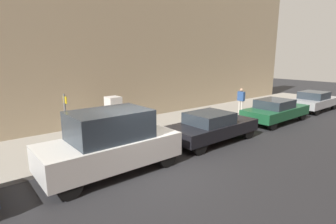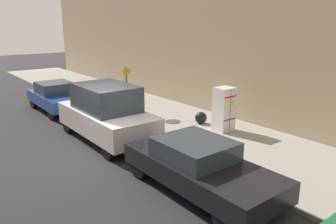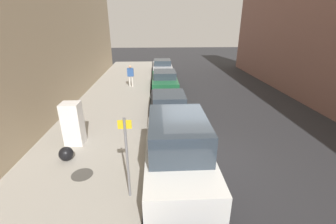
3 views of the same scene
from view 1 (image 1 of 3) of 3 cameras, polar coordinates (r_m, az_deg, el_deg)
ground_plane at (r=9.27m, az=-4.47°, el=-12.82°), size 80.00×80.00×0.00m
sidewalk_slab at (r=12.71m, az=-15.51°, el=-5.93°), size 4.64×44.00×0.14m
building_facade_near at (r=15.06m, az=-21.58°, el=14.44°), size 1.60×39.60×9.47m
discarded_refrigerator at (r=13.57m, az=-11.73°, el=-0.42°), size 0.72×0.66×1.77m
manhole_cover at (r=12.17m, az=-18.68°, el=-6.56°), size 0.70×0.70×0.02m
street_sign_post at (r=9.94m, az=-21.25°, el=-2.58°), size 0.36×0.07×2.48m
trash_bag at (r=13.15m, az=-16.27°, el=-3.89°), size 0.51×0.51×0.51m
pedestrian_walking_far at (r=18.33m, az=15.62°, el=2.81°), size 0.48×0.22×1.66m
parked_van_white at (r=9.08m, az=-12.43°, el=-6.41°), size 2.02×4.67×2.15m
parked_sedan_dark at (r=12.25m, az=9.46°, el=-3.09°), size 1.89×4.56×1.40m
parked_sedan_green at (r=16.88m, az=22.36°, el=0.35°), size 1.87×4.73×1.40m
parked_sedan_silver at (r=21.79m, az=29.23°, el=2.17°), size 1.84×4.37×1.41m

